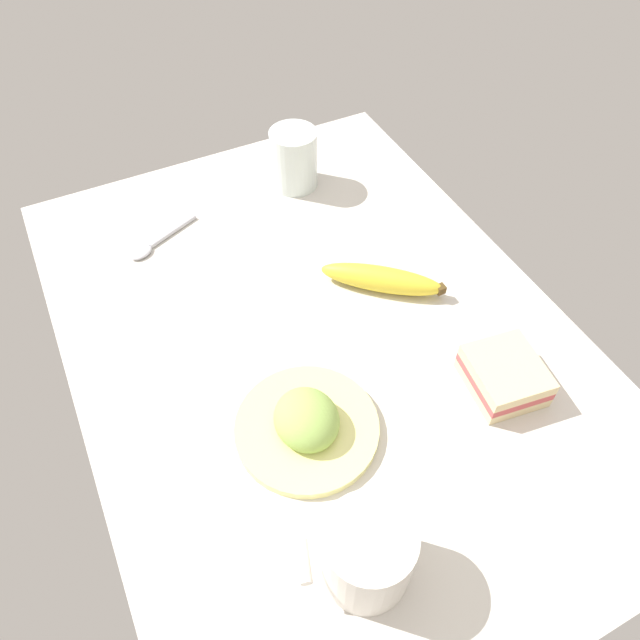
# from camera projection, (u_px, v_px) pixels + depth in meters

# --- Properties ---
(tabletop) EXTENTS (0.90, 0.64, 0.02)m
(tabletop) POSITION_uv_depth(u_px,v_px,m) (320.00, 339.00, 0.81)
(tabletop) COLOR beige
(tabletop) RESTS_ON ground
(plate_of_food) EXTENTS (0.17, 0.17, 0.06)m
(plate_of_food) POSITION_uv_depth(u_px,v_px,m) (307.00, 424.00, 0.70)
(plate_of_food) COLOR #EAE58C
(plate_of_food) RESTS_ON tabletop
(coffee_mug_black) EXTENTS (0.09, 0.12, 0.09)m
(coffee_mug_black) POSITION_uv_depth(u_px,v_px,m) (367.00, 553.00, 0.57)
(coffee_mug_black) COLOR silver
(coffee_mug_black) RESTS_ON tabletop
(sandwich_main) EXTENTS (0.10, 0.10, 0.04)m
(sandwich_main) POSITION_uv_depth(u_px,v_px,m) (504.00, 376.00, 0.74)
(sandwich_main) COLOR beige
(sandwich_main) RESTS_ON tabletop
(glass_of_milk) EXTENTS (0.08, 0.08, 0.10)m
(glass_of_milk) POSITION_uv_depth(u_px,v_px,m) (294.00, 162.00, 0.98)
(glass_of_milk) COLOR silver
(glass_of_milk) RESTS_ON tabletop
(banana) EXTENTS (0.14, 0.16, 0.04)m
(banana) POSITION_uv_depth(u_px,v_px,m) (382.00, 279.00, 0.85)
(banana) COLOR yellow
(banana) RESTS_ON tabletop
(spoon) EXTENTS (0.06, 0.12, 0.01)m
(spoon) POSITION_uv_depth(u_px,v_px,m) (154.00, 244.00, 0.91)
(spoon) COLOR silver
(spoon) RESTS_ON tabletop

